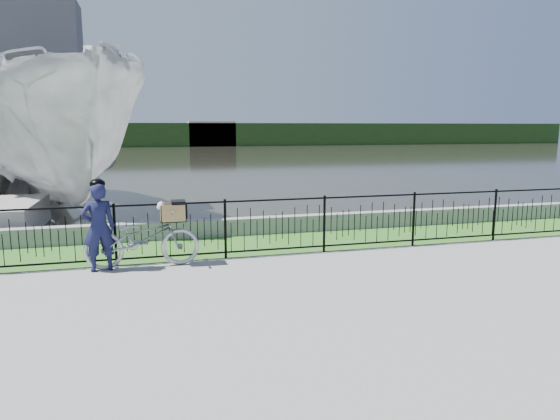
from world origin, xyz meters
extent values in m
plane|color=gray|center=(0.00, 0.00, 0.00)|extent=(120.00, 120.00, 0.00)
cube|color=#346B21|center=(0.00, 2.60, 0.00)|extent=(60.00, 2.00, 0.01)
plane|color=#27261E|center=(0.00, 33.00, 0.00)|extent=(120.00, 120.00, 0.00)
cube|color=gray|center=(0.00, 3.60, 0.20)|extent=(60.00, 0.30, 0.40)
cube|color=#244319|center=(0.00, 60.00, 1.50)|extent=(120.00, 6.00, 3.00)
cube|color=#AC9C8A|center=(-18.00, 58.00, 2.00)|extent=(8.00, 4.00, 4.00)
cube|color=#AC9C8A|center=(6.00, 58.50, 1.60)|extent=(6.00, 3.00, 3.20)
imported|color=#AAB0B6|center=(-2.53, 1.40, 0.53)|extent=(2.00, 0.70, 1.05)
cube|color=black|center=(-1.97, 1.40, 0.81)|extent=(0.38, 0.18, 0.02)
cube|color=#A7864D|center=(-1.97, 1.40, 0.82)|extent=(0.44, 0.31, 0.01)
cube|color=#A7864D|center=(-1.97, 1.55, 0.97)|extent=(0.44, 0.02, 0.31)
cube|color=#A7864D|center=(-1.97, 1.25, 0.97)|extent=(0.44, 0.02, 0.31)
cube|color=#A7864D|center=(-1.76, 1.40, 0.97)|extent=(0.02, 0.31, 0.31)
cube|color=#A7864D|center=(-2.19, 1.40, 0.97)|extent=(0.01, 0.31, 0.31)
cube|color=black|center=(-1.87, 1.40, 1.16)|extent=(0.24, 0.33, 0.06)
cube|color=black|center=(-1.74, 1.40, 1.00)|extent=(0.02, 0.33, 0.25)
ellipsoid|color=silver|center=(-1.99, 1.40, 0.94)|extent=(0.31, 0.22, 0.20)
sphere|color=silver|center=(-2.17, 1.38, 1.11)|extent=(0.15, 0.15, 0.15)
sphere|color=silver|center=(-2.22, 1.36, 1.08)|extent=(0.07, 0.07, 0.07)
sphere|color=black|center=(-2.25, 1.35, 1.07)|extent=(0.02, 0.02, 0.02)
cone|color=#A96446|center=(-2.17, 1.44, 1.17)|extent=(0.06, 0.08, 0.08)
cone|color=#A96446|center=(-2.15, 1.34, 1.17)|extent=(0.06, 0.08, 0.08)
imported|color=#16183C|center=(-3.25, 1.34, 0.78)|extent=(0.63, 0.49, 1.55)
ellipsoid|color=black|center=(-3.25, 1.34, 1.53)|extent=(0.26, 0.29, 0.18)
imported|color=#BEBEBE|center=(-5.24, 8.72, 2.14)|extent=(7.97, 11.86, 4.29)
cube|color=#3F3F47|center=(-5.24, 8.72, 5.29)|extent=(2.20, 1.60, 1.60)
camera|label=1|loc=(-2.40, -7.66, 2.49)|focal=32.00mm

